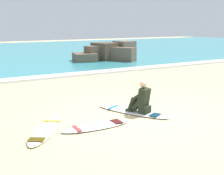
{
  "coord_description": "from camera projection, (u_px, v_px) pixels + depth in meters",
  "views": [
    {
      "loc": [
        -5.04,
        -6.69,
        2.61
      ],
      "look_at": [
        -0.02,
        1.68,
        0.55
      ],
      "focal_mm": 48.68,
      "sensor_mm": 36.0,
      "label": 1
    }
  ],
  "objects": [
    {
      "name": "breaking_foam",
      "position": [
        52.0,
        77.0,
        14.92
      ],
      "size": [
        80.0,
        0.9,
        0.11
      ],
      "primitive_type": "cube",
      "color": "white",
      "rests_on": "ground"
    },
    {
      "name": "ground_plane",
      "position": [
        143.0,
        117.0,
        8.69
      ],
      "size": [
        80.0,
        80.0,
        0.0
      ],
      "primitive_type": "plane",
      "color": "#CCB584"
    },
    {
      "name": "surfboard_spare_near",
      "position": [
        45.0,
        130.0,
        7.48
      ],
      "size": [
        1.67,
        2.09,
        0.08
      ],
      "color": "#EFE5C6",
      "rests_on": "ground"
    },
    {
      "name": "rock_outcrop_distant",
      "position": [
        108.0,
        53.0,
        21.29
      ],
      "size": [
        4.57,
        3.27,
        1.39
      ],
      "color": "brown",
      "rests_on": "ground"
    },
    {
      "name": "surfboard_main",
      "position": [
        132.0,
        112.0,
        9.06
      ],
      "size": [
        1.46,
        2.42,
        0.08
      ],
      "color": "white",
      "rests_on": "ground"
    },
    {
      "name": "surfboard_spare_far",
      "position": [
        96.0,
        126.0,
        7.76
      ],
      "size": [
        1.9,
        0.58,
        0.08
      ],
      "color": "silver",
      "rests_on": "ground"
    },
    {
      "name": "surfer_seated",
      "position": [
        141.0,
        100.0,
        8.81
      ],
      "size": [
        0.57,
        0.77,
        0.95
      ],
      "color": "black",
      "rests_on": "surfboard_main"
    }
  ]
}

